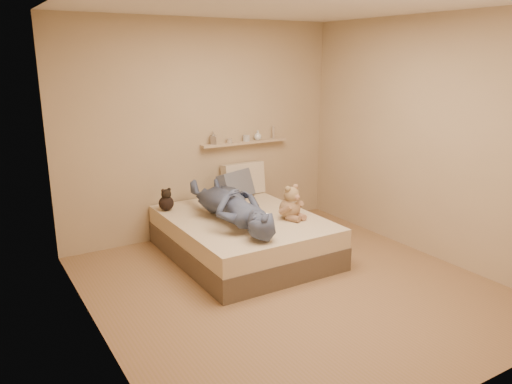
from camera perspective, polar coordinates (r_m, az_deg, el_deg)
room at (r=4.53m, az=4.28°, el=4.26°), size 3.80×3.80×3.80m
bed at (r=5.58m, az=-1.50°, el=-5.07°), size 1.50×1.90×0.45m
game_console at (r=4.94m, az=0.40°, el=-2.94°), size 0.20×0.14×0.06m
teddy_bear at (r=5.41m, az=4.02°, el=-1.47°), size 0.31×0.31×0.38m
dark_plush at (r=5.79m, az=-10.22°, el=-1.01°), size 0.17×0.17×0.26m
pillow_cream at (r=6.37m, az=-1.49°, el=1.53°), size 0.55×0.21×0.42m
pillow_grey at (r=6.17m, az=-2.29°, el=0.79°), size 0.55×0.41×0.37m
person at (r=5.30m, az=-2.83°, el=-1.43°), size 0.70×1.63×0.38m
wall_shelf at (r=6.38m, az=-1.31°, el=5.68°), size 1.20×0.12×0.03m
shelf_bottles at (r=6.36m, az=-1.54°, el=6.34°), size 0.95×0.14×0.17m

